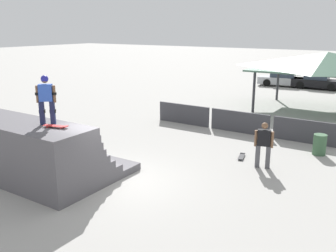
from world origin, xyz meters
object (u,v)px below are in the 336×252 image
Objects in this scene: skateboard_on_ground at (242,156)px; skateboard_on_deck at (56,126)px; parked_car_silver at (284,79)px; bystander_walking at (264,143)px; trash_bin at (320,145)px; parked_car_black at (317,82)px; skater_on_deck at (46,97)px.

skateboard_on_deck is at bearing 133.60° from skateboard_on_ground.
parked_car_silver is (-0.42, 25.62, -1.50)m from skateboard_on_deck.
skateboard_on_ground is (-1.06, 0.61, -0.90)m from bystander_walking.
parked_car_black is (-3.84, 17.63, 0.18)m from trash_bin.
parked_car_black is at bearing -96.96° from bystander_walking.
skater_on_deck reaches higher than trash_bin.
trash_bin is at bearing -77.46° from parked_car_silver.
parked_car_black is at bearing -6.42° from parked_car_silver.
skater_on_deck reaches higher than parked_car_black.
skater_on_deck is 25.84m from parked_car_black.
skateboard_on_deck is at bearing -97.26° from parked_car_silver.
bystander_walking is 2.03× the size of trash_bin.
skateboard_on_deck is 0.48× the size of bystander_walking.
skateboard_on_ground is at bearing 17.31° from skater_on_deck.
trash_bin is 18.76m from parked_car_silver.
parked_car_silver reaches higher than trash_bin.
skateboard_on_ground is 0.18× the size of parked_car_silver.
trash_bin is 0.21× the size of parked_car_black.
bystander_walking is at bearing 7.92° from skater_on_deck.
skateboard_on_deck is at bearing -51.47° from skater_on_deck.
skater_on_deck is 25.59m from parked_car_silver.
bystander_walking reaches higher than skateboard_on_ground.
skateboard_on_ground is at bearing -43.75° from bystander_walking.
parked_car_black reaches higher than skateboard_on_ground.
bystander_walking is 0.43× the size of parked_car_black.
parked_car_silver is at bearing -179.11° from parked_car_black.
skateboard_on_ground is at bearing -140.56° from trash_bin.
skateboard_on_ground is 20.05m from parked_car_silver.
parked_car_black is (2.39, 25.71, -1.50)m from skateboard_on_deck.
skater_on_deck is 0.91× the size of bystander_walking.
parked_car_silver is 2.81m from parked_car_black.
skateboard_on_deck is (0.54, -0.14, -0.85)m from skater_on_deck.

